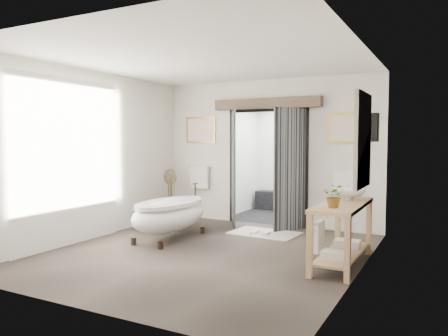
{
  "coord_description": "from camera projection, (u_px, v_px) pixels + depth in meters",
  "views": [
    {
      "loc": [
        3.27,
        -5.64,
        1.7
      ],
      "look_at": [
        0.0,
        0.6,
        1.25
      ],
      "focal_mm": 35.0,
      "sensor_mm": 36.0,
      "label": 1
    }
  ],
  "objects": [
    {
      "name": "plant",
      "position": [
        335.0,
        196.0,
        5.48
      ],
      "size": [
        0.28,
        0.24,
        0.3
      ],
      "primitive_type": "imported",
      "rotation": [
        0.0,
        0.0,
        -0.03
      ],
      "color": "gray",
      "rests_on": "vanity"
    },
    {
      "name": "room_shell",
      "position": [
        199.0,
        129.0,
        6.4
      ],
      "size": [
        4.52,
        5.02,
        2.91
      ],
      "color": "silver",
      "rests_on": "ground_plane"
    },
    {
      "name": "basin",
      "position": [
        349.0,
        194.0,
        6.2
      ],
      "size": [
        0.56,
        0.56,
        0.16
      ],
      "primitive_type": "imported",
      "rotation": [
        0.0,
        0.0,
        -0.24
      ],
      "color": "white",
      "rests_on": "vanity"
    },
    {
      "name": "back_wall_dressing",
      "position": [
        265.0,
        147.0,
        8.55
      ],
      "size": [
        3.82,
        0.76,
        2.52
      ],
      "color": "black",
      "rests_on": "ground_plane"
    },
    {
      "name": "shower_room",
      "position": [
        292.0,
        175.0,
        10.08
      ],
      "size": [
        2.22,
        2.01,
        2.51
      ],
      "color": "black",
      "rests_on": "ground_plane"
    },
    {
      "name": "rug",
      "position": [
        264.0,
        233.0,
        7.94
      ],
      "size": [
        1.25,
        0.88,
        0.01
      ],
      "primitive_type": "cube",
      "rotation": [
        0.0,
        0.0,
        -0.07
      ],
      "color": "beige",
      "rests_on": "ground_plane"
    },
    {
      "name": "soap_bottle_a",
      "position": [
        336.0,
        195.0,
        6.05
      ],
      "size": [
        0.1,
        0.1,
        0.17
      ],
      "primitive_type": "imported",
      "rotation": [
        0.0,
        0.0,
        0.34
      ],
      "color": "gray",
      "rests_on": "vanity"
    },
    {
      "name": "ground_plane",
      "position": [
        206.0,
        252.0,
        6.61
      ],
      "size": [
        5.0,
        5.0,
        0.0
      ],
      "primitive_type": "plane",
      "color": "#51473E"
    },
    {
      "name": "clawfoot_tub",
      "position": [
        170.0,
        214.0,
        7.49
      ],
      "size": [
        0.82,
        1.83,
        0.89
      ],
      "color": "#37281B",
      "rests_on": "ground_plane"
    },
    {
      "name": "pedestal_mirror",
      "position": [
        170.0,
        198.0,
        9.21
      ],
      "size": [
        0.32,
        0.21,
        1.09
      ],
      "color": "brown",
      "rests_on": "ground_plane"
    },
    {
      "name": "vanity",
      "position": [
        340.0,
        228.0,
        5.91
      ],
      "size": [
        0.57,
        1.6,
        0.85
      ],
      "color": "tan",
      "rests_on": "ground_plane"
    },
    {
      "name": "soap_bottle_b",
      "position": [
        348.0,
        191.0,
        6.55
      ],
      "size": [
        0.16,
        0.16,
        0.18
      ],
      "primitive_type": "imported",
      "rotation": [
        0.0,
        0.0,
        -0.13
      ],
      "color": "gray",
      "rests_on": "vanity"
    },
    {
      "name": "slippers",
      "position": [
        261.0,
        233.0,
        7.84
      ],
      "size": [
        0.34,
        0.25,
        0.05
      ],
      "color": "silver",
      "rests_on": "rug"
    }
  ]
}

